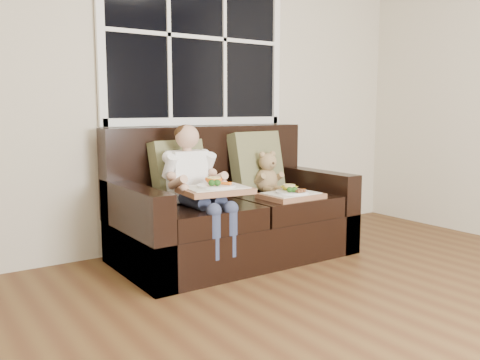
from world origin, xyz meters
TOP-DOWN VIEW (x-y plane):
  - window_back at (0.12, 2.48)m, footprint 1.62×0.04m
  - loveseat at (0.12, 2.02)m, footprint 1.70×0.92m
  - pillow_left at (-0.22, 2.17)m, footprint 0.44×0.24m
  - pillow_right at (0.48, 2.17)m, footprint 0.48×0.25m
  - child at (-0.25, 1.90)m, footprint 0.36×0.59m
  - teddy_bear at (0.49, 2.04)m, footprint 0.20×0.25m
  - tray_left at (-0.19, 1.71)m, footprint 0.47×0.38m
  - tray_right at (0.44, 1.69)m, footprint 0.43×0.33m

SIDE VIEW (x-z plane):
  - loveseat at x=0.12m, z-range -0.17..0.79m
  - tray_right at x=0.44m, z-range 0.43..0.53m
  - tray_left at x=-0.19m, z-range 0.53..0.63m
  - teddy_bear at x=0.49m, z-range 0.42..0.75m
  - child at x=-0.25m, z-range 0.22..1.05m
  - pillow_left at x=-0.22m, z-range 0.44..0.87m
  - pillow_right at x=0.48m, z-range 0.44..0.92m
  - window_back at x=0.12m, z-range 0.96..2.33m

